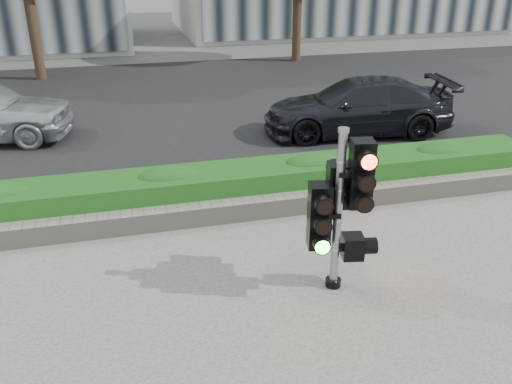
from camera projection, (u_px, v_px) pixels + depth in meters
ground at (273, 278)px, 7.81m from camera, size 120.00×120.00×0.00m
road at (182, 102)px, 16.63m from camera, size 60.00×13.00×0.02m
curb at (228, 188)px, 10.56m from camera, size 60.00×0.25×0.12m
stone_wall at (243, 209)px, 9.40m from camera, size 12.00×0.32×0.34m
hedge at (235, 186)px, 9.91m from camera, size 12.00×1.00×0.68m
traffic_signal at (340, 203)px, 7.09m from camera, size 0.83×0.65×2.30m
car_dark at (358, 107)px, 13.60m from camera, size 4.91×2.47×1.37m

